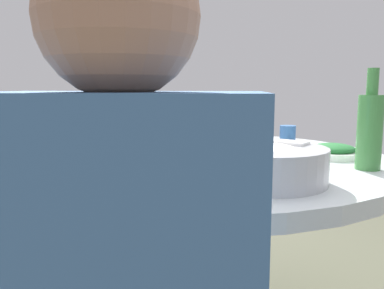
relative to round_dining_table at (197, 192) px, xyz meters
The scene contains 12 objects.
round_dining_table is the anchor object (origin of this frame).
rice_bowl 0.47m from the round_dining_table, 126.52° to the right, with size 0.32×0.32×0.10m.
soup_bowl 0.50m from the round_dining_table, behind, with size 0.28×0.28×0.07m.
dish_noodles 0.33m from the round_dining_table, ahead, with size 0.21×0.21×0.04m.
dish_stirfry 0.49m from the round_dining_table, 75.40° to the left, with size 0.22×0.22×0.04m.
dish_tofu_braise 0.53m from the round_dining_table, 35.21° to the left, with size 0.23×0.23×0.05m.
dish_shrimp 0.41m from the round_dining_table, 137.65° to the left, with size 0.21×0.21×0.04m.
dish_greens 0.49m from the round_dining_table, 63.62° to the right, with size 0.19×0.19×0.05m.
green_bottle 0.61m from the round_dining_table, 84.80° to the right, with size 0.07×0.07×0.29m.
tea_cup_near 0.51m from the round_dining_table, ahead, with size 0.07×0.07×0.07m, color #BC4943.
tea_cup_far 0.59m from the round_dining_table, ahead, with size 0.07×0.07×0.06m, color #36528A.
tea_cup_side 0.55m from the round_dining_table, 19.27° to the right, with size 0.07×0.07×0.07m, color #2F5D98.
Camera 1 is at (-1.21, -0.70, 1.02)m, focal length 37.50 mm.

